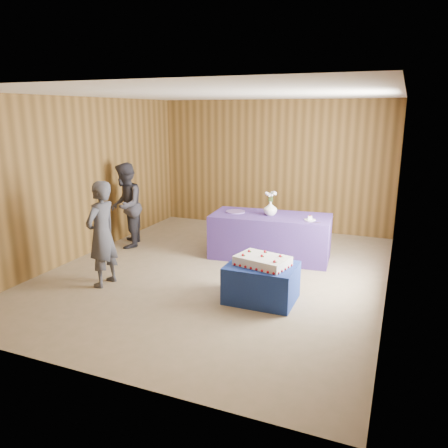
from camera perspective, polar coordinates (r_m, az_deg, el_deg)
The scene contains 13 objects.
ground at distance 6.92m, azimuth -0.87°, elevation -6.31°, with size 6.00×6.00×0.00m, color gray.
room_shell at distance 6.50m, azimuth -0.94°, elevation 8.71°, with size 5.04×6.04×2.72m.
cake_table at distance 5.88m, azimuth 4.91°, elevation -7.63°, with size 0.90×0.70×0.50m, color navy.
serving_table at distance 7.55m, azimuth 6.06°, elevation -1.60°, with size 2.00×0.90×0.75m, color #452E80.
sheet_cake at distance 5.76m, azimuth 5.05°, elevation -4.81°, with size 0.78×0.61×0.16m.
vase at distance 7.43m, azimuth 6.07°, elevation 2.04°, with size 0.23×0.23×0.24m, color white.
flower_spray at distance 7.38m, azimuth 6.12°, elevation 3.92°, with size 0.20×0.20×0.15m.
platter at distance 7.62m, azimuth 1.52°, elevation 1.62°, with size 0.34×0.34×0.02m, color #7253A7.
plate at distance 7.20m, azimuth 11.16°, elevation 0.55°, with size 0.18×0.18×0.01m, color white.
cake_slice at distance 7.19m, azimuth 11.17°, elevation 0.82°, with size 0.08×0.07×0.08m.
knife at distance 7.07m, azimuth 11.54°, elevation 0.22°, with size 0.26×0.02×0.00m, color silver.
guest_left at distance 6.45m, azimuth -15.69°, elevation -1.29°, with size 0.56×0.37×1.53m, color #3D3E48.
guest_right at distance 8.23m, azimuth -12.72°, elevation 2.38°, with size 0.76×0.59×1.56m, color #2F2E37.
Camera 1 is at (2.56, -5.94, 2.46)m, focal length 35.00 mm.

